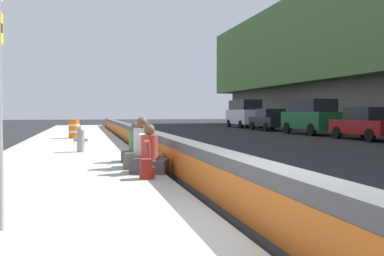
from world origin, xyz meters
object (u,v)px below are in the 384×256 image
seated_person_rear (136,149)px  fire_hydrant (81,138)px  construction_barrel (74,129)px  parked_car_fourth (368,124)px  seated_person_middle (142,152)px  parked_car_farther (245,113)px  backpack (146,169)px  parked_car_far (270,120)px  parked_car_midline (312,116)px  seated_person_foreground (149,157)px

seated_person_rear → fire_hydrant: bearing=24.1°
construction_barrel → parked_car_fourth: parked_car_fourth is taller
seated_person_middle → parked_car_farther: (27.61, -13.05, 0.83)m
seated_person_middle → parked_car_fourth: (9.40, -12.98, 0.34)m
seated_person_middle → backpack: seated_person_middle is taller
seated_person_rear → parked_car_far: bearing=-32.5°
parked_car_midline → parked_car_farther: (12.56, -0.14, 0.17)m
parked_car_far → seated_person_rear: bearing=147.5°
backpack → parked_car_fourth: bearing=-49.6°
seated_person_middle → construction_barrel: seated_person_middle is taller
parked_car_midline → parked_car_farther: bearing=-0.6°
construction_barrel → parked_car_farther: (15.18, -14.92, 0.73)m
backpack → parked_car_midline: (16.82, -13.06, 0.85)m
seated_person_foreground → parked_car_farther: parked_car_farther is taller
backpack → parked_car_far: size_ratio=0.09×
fire_hydrant → seated_person_middle: bearing=-162.1°
seated_person_middle → parked_car_farther: bearing=-25.3°
parked_car_farther → parked_car_far: bearing=178.0°
parked_car_far → backpack: bearing=150.8°
construction_barrel → parked_car_fourth: bearing=-101.5°
parked_car_midline → parked_car_fourth: bearing=-179.4°
fire_hydrant → seated_person_rear: 3.59m
seated_person_rear → backpack: bearing=177.4°
seated_person_rear → parked_car_fourth: 15.31m
parked_car_fourth → parked_car_midline: bearing=0.6°
seated_person_middle → parked_car_fourth: bearing=-54.1°
seated_person_rear → backpack: 3.09m
construction_barrel → parked_car_fourth: size_ratio=0.21×
seated_person_foreground → parked_car_fourth: 16.56m
parked_car_fourth → seated_person_rear: bearing=121.9°
parked_car_far → parked_car_midline: bearing=-179.3°
construction_barrel → parked_car_farther: parked_car_farther is taller
seated_person_middle → seated_person_rear: bearing=0.5°
construction_barrel → parked_car_farther: size_ratio=0.19×
backpack → construction_barrel: size_ratio=0.42×
seated_person_foreground → seated_person_rear: size_ratio=1.01×
seated_person_foreground → seated_person_middle: size_ratio=0.88×
backpack → seated_person_foreground: bearing=-12.4°
parked_car_midline → parked_car_farther: parked_car_farther is taller
parked_car_fourth → parked_car_midline: parked_car_midline is taller
parked_car_far → fire_hydrant: bearing=139.7°
construction_barrel → parked_car_far: (9.03, -14.71, 0.24)m
parked_car_far → parked_car_fourth: bearing=-179.3°
fire_hydrant → seated_person_rear: bearing=-155.9°
seated_person_rear → parked_car_fourth: bearing=-58.1°
fire_hydrant → parked_car_far: bearing=-40.3°
seated_person_rear → construction_barrel: 11.27m
seated_person_foreground → parked_car_midline: size_ratio=0.22×
backpack → parked_car_midline: 21.31m
seated_person_foreground → parked_car_fourth: size_ratio=0.24×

